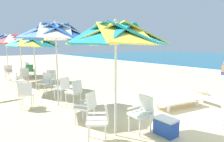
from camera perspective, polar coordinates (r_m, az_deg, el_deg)
name	(u,v)px	position (r m, az deg, el deg)	size (l,w,h in m)	color
ground_plane	(199,121)	(5.71, 24.93, -13.71)	(80.00, 80.00, 0.00)	beige
beach_umbrella_0	(116,35)	(4.03, 1.13, 10.75)	(2.22, 2.22, 2.57)	silver
plastic_chair_0	(100,119)	(4.07, -3.55, -14.26)	(0.62, 0.63, 0.87)	white
plastic_chair_1	(142,111)	(4.53, 9.13, -11.98)	(0.44, 0.47, 0.87)	white
plastic_chair_2	(87,105)	(4.94, -7.63, -10.28)	(0.62, 0.60, 0.87)	white
beach_umbrella_1	(56,32)	(6.37, -16.72, 11.14)	(2.38, 2.38, 2.80)	silver
plastic_chair_3	(62,87)	(7.26, -14.82, -4.65)	(0.59, 0.56, 0.87)	white
plastic_chair_4	(75,91)	(6.56, -11.29, -5.85)	(0.58, 0.56, 0.87)	white
plastic_chair_5	(26,93)	(6.72, -24.65, -6.09)	(0.60, 0.58, 0.87)	white
beach_umbrella_2	(34,41)	(9.18, -22.67, 8.30)	(2.33, 2.33, 2.59)	silver
plastic_chair_6	(51,77)	(9.58, -17.98, -1.81)	(0.55, 0.52, 0.87)	white
plastic_chair_7	(46,81)	(8.51, -19.44, -3.02)	(0.62, 0.63, 0.87)	white
plastic_chair_8	(17,80)	(9.38, -26.84, -2.46)	(0.56, 0.58, 0.87)	white
beach_umbrella_3	(20,40)	(11.83, -26.22, 8.50)	(2.59, 2.59, 2.68)	silver
plastic_chair_9	(9,72)	(12.70, -28.90, -0.13)	(0.47, 0.44, 0.87)	white
plastic_chair_10	(24,75)	(10.90, -25.13, -1.04)	(0.47, 0.45, 0.87)	white
plastic_chair_11	(30,70)	(12.76, -23.54, 0.22)	(0.62, 0.60, 0.87)	#2D8C4C
beach_umbrella_4	(6,40)	(14.44, -29.49, 8.25)	(2.47, 2.47, 2.80)	silver
plastic_chair_12	(25,68)	(14.41, -24.79, 0.94)	(0.56, 0.59, 0.87)	white
sun_lounger_1	(182,98)	(6.75, 20.54, -7.70)	(0.98, 2.22, 0.62)	white
cooler_box	(166,126)	(4.60, 16.05, -15.85)	(0.50, 0.34, 0.40)	blue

